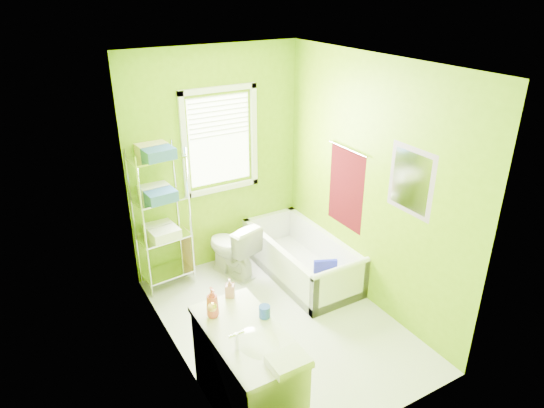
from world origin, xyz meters
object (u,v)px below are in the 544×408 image
toilet (232,248)px  vanity (248,370)px  wire_shelf_unit (161,203)px  bathtub (303,263)px

toilet → vanity: 2.05m
toilet → wire_shelf_unit: wire_shelf_unit is taller
bathtub → vanity: size_ratio=1.44×
vanity → wire_shelf_unit: size_ratio=0.66×
wire_shelf_unit → toilet: bearing=-15.2°
toilet → bathtub: bearing=131.8°
vanity → bathtub: bearing=44.4°
bathtub → wire_shelf_unit: bearing=155.6°
bathtub → wire_shelf_unit: size_ratio=0.95×
bathtub → vanity: vanity is taller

